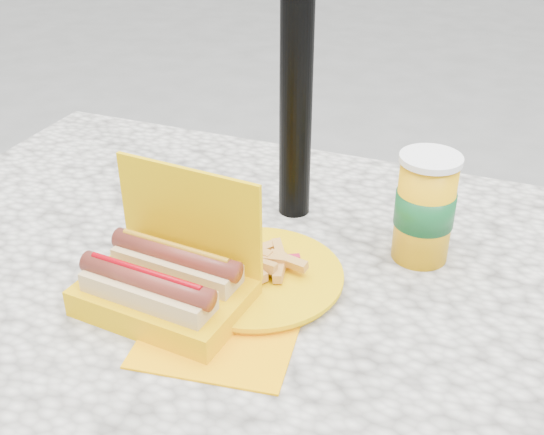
% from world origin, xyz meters
% --- Properties ---
extents(picnic_table, '(1.20, 0.80, 0.75)m').
position_xyz_m(picnic_table, '(0.00, 0.00, 0.64)').
color(picnic_table, beige).
rests_on(picnic_table, ground).
extents(hotdog_box, '(0.23, 0.16, 0.18)m').
position_xyz_m(hotdog_box, '(-0.07, -0.14, 0.79)').
color(hotdog_box, '#E3AE00').
rests_on(hotdog_box, picnic_table).
extents(fries_plate, '(0.24, 0.34, 0.05)m').
position_xyz_m(fries_plate, '(0.02, -0.06, 0.76)').
color(fries_plate, '#FFA700').
rests_on(fries_plate, picnic_table).
extents(soda_cup, '(0.09, 0.09, 0.16)m').
position_xyz_m(soda_cup, '(0.22, 0.10, 0.83)').
color(soda_cup, '#F5AA09').
rests_on(soda_cup, picnic_table).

